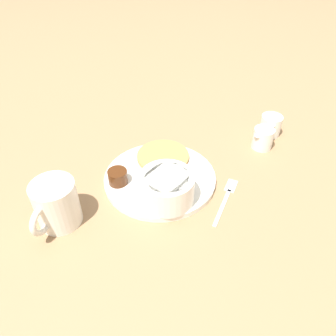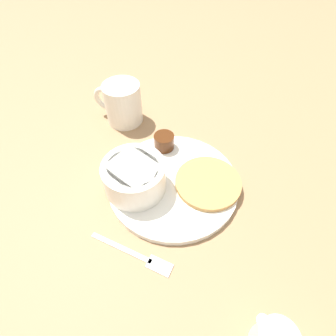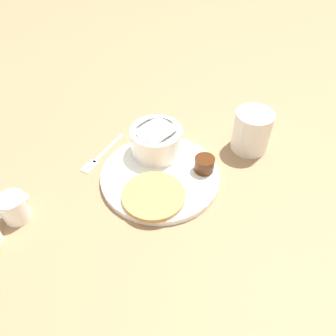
{
  "view_description": "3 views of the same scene",
  "coord_description": "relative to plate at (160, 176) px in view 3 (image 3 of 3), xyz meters",
  "views": [
    {
      "loc": [
        0.23,
        0.46,
        0.47
      ],
      "look_at": [
        -0.01,
        0.02,
        0.04
      ],
      "focal_mm": 35.0,
      "sensor_mm": 36.0,
      "label": 1
    },
    {
      "loc": [
        -0.25,
        0.14,
        0.39
      ],
      "look_at": [
        0.02,
        0.0,
        0.03
      ],
      "focal_mm": 28.0,
      "sensor_mm": 36.0,
      "label": 2
    },
    {
      "loc": [
        -0.17,
        -0.42,
        0.47
      ],
      "look_at": [
        0.01,
        -0.01,
        0.04
      ],
      "focal_mm": 35.0,
      "sensor_mm": 36.0,
      "label": 3
    }
  ],
  "objects": [
    {
      "name": "bowl",
      "position": [
        0.02,
        0.06,
        0.04
      ],
      "size": [
        0.11,
        0.11,
        0.06
      ],
      "color": "white",
      "rests_on": "plate"
    },
    {
      "name": "plate",
      "position": [
        0.0,
        0.0,
        0.0
      ],
      "size": [
        0.24,
        0.24,
        0.01
      ],
      "color": "white",
      "rests_on": "ground_plane"
    },
    {
      "name": "coffee_mug",
      "position": [
        0.22,
        0.01,
        0.04
      ],
      "size": [
        0.1,
        0.09,
        0.09
      ],
      "color": "silver",
      "rests_on": "ground_plane"
    },
    {
      "name": "syrup_cup",
      "position": [
        0.08,
        -0.02,
        0.02
      ],
      "size": [
        0.04,
        0.04,
        0.03
      ],
      "color": "#47230F",
      "rests_on": "plate"
    },
    {
      "name": "butter_ramekin",
      "position": [
        0.04,
        0.08,
        0.02
      ],
      "size": [
        0.05,
        0.05,
        0.04
      ],
      "color": "white",
      "rests_on": "plate"
    },
    {
      "name": "creamer_pitcher_near",
      "position": [
        -0.27,
        0.01,
        0.02
      ],
      "size": [
        0.07,
        0.05,
        0.05
      ],
      "color": "white",
      "rests_on": "ground_plane"
    },
    {
      "name": "pancake_stack",
      "position": [
        -0.03,
        -0.05,
        0.01
      ],
      "size": [
        0.12,
        0.12,
        0.01
      ],
      "color": "#B78447",
      "rests_on": "plate"
    },
    {
      "name": "ground_plane",
      "position": [
        0.0,
        0.0,
        -0.01
      ],
      "size": [
        4.0,
        4.0,
        0.0
      ],
      "primitive_type": "plane",
      "color": "#93704C"
    },
    {
      "name": "fork",
      "position": [
        -0.1,
        0.11,
        -0.0
      ],
      "size": [
        0.12,
        0.09,
        0.0
      ],
      "color": "silver",
      "rests_on": "ground_plane"
    }
  ]
}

